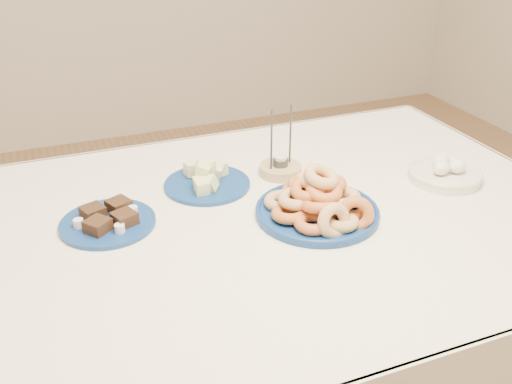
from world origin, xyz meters
The scene contains 6 objects.
dining_table centered at (0.00, 0.00, 0.64)m, with size 1.71×1.11×0.75m.
donut_platter centered at (0.16, -0.05, 0.79)m, with size 0.32×0.32×0.14m.
melon_plate centered at (-0.04, 0.20, 0.77)m, with size 0.31×0.31×0.08m.
brownie_plate centered at (-0.32, 0.10, 0.76)m, with size 0.29×0.29×0.04m.
candle_holder centered at (0.17, 0.20, 0.77)m, with size 0.15×0.15×0.20m.
egg_bowl centered at (0.58, 0.00, 0.77)m, with size 0.22×0.22×0.07m.
Camera 1 is at (-0.42, -1.12, 1.46)m, focal length 40.00 mm.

